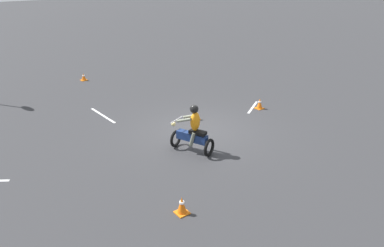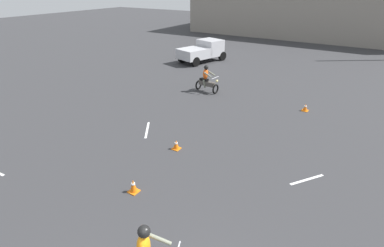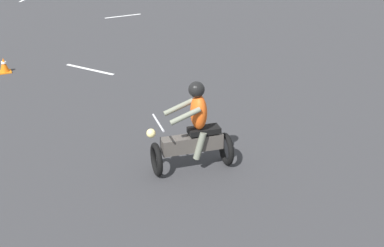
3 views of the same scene
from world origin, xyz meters
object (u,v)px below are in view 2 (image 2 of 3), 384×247
(pickup_truck, at_px, (203,51))
(traffic_cone_far_left, at_px, (133,186))
(traffic_cone_far_center, at_px, (176,145))
(traffic_cone_mid_center, at_px, (305,108))
(motorcycle_rider_background, at_px, (207,80))

(pickup_truck, height_order, traffic_cone_far_left, pickup_truck)
(traffic_cone_far_center, relative_size, traffic_cone_far_left, 0.87)
(traffic_cone_mid_center, distance_m, traffic_cone_far_center, 7.75)
(traffic_cone_mid_center, height_order, traffic_cone_far_center, traffic_cone_far_center)
(pickup_truck, bearing_deg, motorcycle_rider_background, -41.28)
(motorcycle_rider_background, relative_size, traffic_cone_mid_center, 4.32)
(traffic_cone_mid_center, bearing_deg, traffic_cone_far_center, -116.71)
(motorcycle_rider_background, bearing_deg, traffic_cone_mid_center, 97.33)
(motorcycle_rider_background, xyz_separation_m, pickup_truck, (-4.13, 6.56, 0.20))
(motorcycle_rider_background, relative_size, pickup_truck, 0.37)
(motorcycle_rider_background, height_order, traffic_cone_mid_center, motorcycle_rider_background)
(traffic_cone_far_center, bearing_deg, pickup_truck, 116.30)
(pickup_truck, relative_size, traffic_cone_far_left, 9.53)
(traffic_cone_mid_center, height_order, traffic_cone_far_left, traffic_cone_far_left)
(traffic_cone_mid_center, bearing_deg, traffic_cone_far_left, -107.17)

